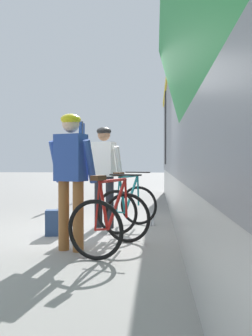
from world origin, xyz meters
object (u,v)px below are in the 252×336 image
bicycle_near_red (112,220)px  cyclist_near_in_blue (71,169)px  platform_sign_post (82,147)px  bicycle_far_teal (128,206)px  backpack_on_platform (55,223)px  water_bottle_near_the_bikes (153,219)px  cyclist_far_in_white (104,168)px

bicycle_near_red → cyclist_near_in_blue: bearing=-175.5°
platform_sign_post → bicycle_far_teal: bearing=-69.5°
backpack_on_platform → water_bottle_near_the_bikes: 1.88m
cyclist_far_in_white → platform_sign_post: (-1.33, 4.59, 0.57)m
cyclist_far_in_white → water_bottle_near_the_bikes: 1.31m
platform_sign_post → water_bottle_near_the_bikes: bearing=-62.9°
cyclist_near_in_blue → bicycle_near_red: bearing=4.5°
bicycle_near_red → bicycle_far_teal: 1.56m
cyclist_far_in_white → platform_sign_post: size_ratio=0.73×
cyclist_far_in_white → bicycle_far_teal: size_ratio=1.43×
water_bottle_near_the_bikes → platform_sign_post: platform_sign_post is taller
bicycle_near_red → water_bottle_near_the_bikes: bearing=75.9°
cyclist_far_in_white → bicycle_far_teal: bearing=-17.5°
bicycle_near_red → platform_sign_post: platform_sign_post is taller
cyclist_far_in_white → backpack_on_platform: cyclist_far_in_white is taller
cyclist_far_in_white → water_bottle_near_the_bikes: bearing=20.7°
cyclist_far_in_white → bicycle_near_red: (0.35, -1.69, -0.65)m
platform_sign_post → cyclist_near_in_blue: bearing=-79.7°
cyclist_near_in_blue → platform_sign_post: 6.46m
cyclist_near_in_blue → platform_sign_post: bearing=100.3°
cyclist_far_in_white → water_bottle_near_the_bikes: cyclist_far_in_white is taller
cyclist_far_in_white → bicycle_far_teal: cyclist_far_in_white is taller
bicycle_far_teal → water_bottle_near_the_bikes: bearing=47.8°
bicycle_near_red → water_bottle_near_the_bikes: 2.10m
cyclist_near_in_blue → bicycle_far_teal: bearing=68.9°
cyclist_far_in_white → backpack_on_platform: 1.33m
cyclist_far_in_white → bicycle_near_red: size_ratio=1.44×
bicycle_near_red → backpack_on_platform: 1.38m
cyclist_near_in_blue → water_bottle_near_the_bikes: 2.49m
cyclist_near_in_blue → backpack_on_platform: size_ratio=4.40×
bicycle_near_red → water_bottle_near_the_bikes: size_ratio=5.79×
cyclist_near_in_blue → bicycle_near_red: 0.84m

